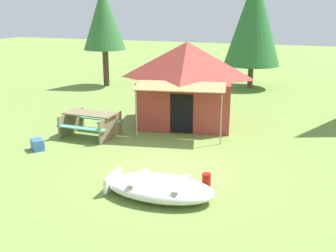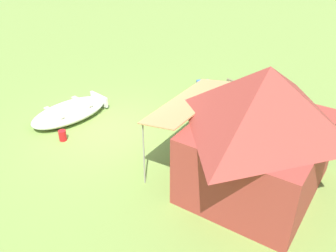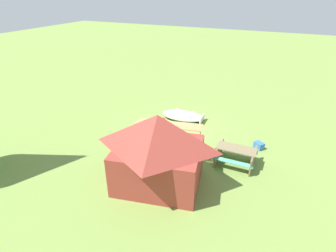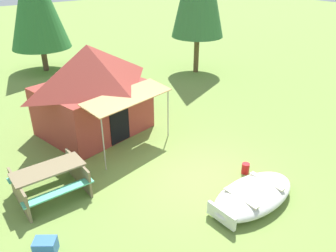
{
  "view_description": "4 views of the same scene",
  "coord_description": "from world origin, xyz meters",
  "px_view_note": "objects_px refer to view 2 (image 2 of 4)",
  "views": [
    {
      "loc": [
        3.41,
        -8.92,
        4.02
      ],
      "look_at": [
        -0.53,
        1.29,
        0.74
      ],
      "focal_mm": 41.64,
      "sensor_mm": 36.0,
      "label": 1
    },
    {
      "loc": [
        5.19,
        7.56,
        5.56
      ],
      "look_at": [
        -0.45,
        1.85,
        0.83
      ],
      "focal_mm": 39.07,
      "sensor_mm": 36.0,
      "label": 2
    },
    {
      "loc": [
        -4.98,
        12.06,
        7.01
      ],
      "look_at": [
        0.17,
        0.93,
        0.77
      ],
      "focal_mm": 29.55,
      "sensor_mm": 36.0,
      "label": 3
    },
    {
      "loc": [
        -5.18,
        -5.55,
        5.4
      ],
      "look_at": [
        0.09,
        1.4,
        0.97
      ],
      "focal_mm": 35.97,
      "sensor_mm": 36.0,
      "label": 4
    }
  ],
  "objects_px": {
    "beached_rowboat": "(70,112)",
    "cooler_box": "(203,85)",
    "canvas_cabin_tent": "(261,129)",
    "picnic_table": "(230,99)",
    "fuel_can": "(63,135)"
  },
  "relations": [
    {
      "from": "beached_rowboat",
      "to": "cooler_box",
      "type": "distance_m",
      "value": 4.79
    },
    {
      "from": "canvas_cabin_tent",
      "to": "picnic_table",
      "type": "distance_m",
      "value": 3.7
    },
    {
      "from": "picnic_table",
      "to": "fuel_can",
      "type": "relative_size",
      "value": 5.61
    },
    {
      "from": "picnic_table",
      "to": "fuel_can",
      "type": "xyz_separation_m",
      "value": [
        4.6,
        -2.3,
        -0.33
      ]
    },
    {
      "from": "fuel_can",
      "to": "canvas_cabin_tent",
      "type": "bearing_deg",
      "value": 113.77
    },
    {
      "from": "canvas_cabin_tent",
      "to": "picnic_table",
      "type": "bearing_deg",
      "value": -133.91
    },
    {
      "from": "cooler_box",
      "to": "canvas_cabin_tent",
      "type": "bearing_deg",
      "value": 53.14
    },
    {
      "from": "cooler_box",
      "to": "fuel_can",
      "type": "xyz_separation_m",
      "value": [
        5.37,
        -0.56,
        -0.01
      ]
    },
    {
      "from": "cooler_box",
      "to": "fuel_can",
      "type": "distance_m",
      "value": 5.4
    },
    {
      "from": "canvas_cabin_tent",
      "to": "fuel_can",
      "type": "relative_size",
      "value": 13.92
    },
    {
      "from": "picnic_table",
      "to": "fuel_can",
      "type": "height_order",
      "value": "picnic_table"
    },
    {
      "from": "beached_rowboat",
      "to": "fuel_can",
      "type": "height_order",
      "value": "beached_rowboat"
    },
    {
      "from": "beached_rowboat",
      "to": "cooler_box",
      "type": "relative_size",
      "value": 5.8
    },
    {
      "from": "cooler_box",
      "to": "fuel_can",
      "type": "height_order",
      "value": "cooler_box"
    },
    {
      "from": "beached_rowboat",
      "to": "fuel_can",
      "type": "relative_size",
      "value": 8.45
    }
  ]
}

